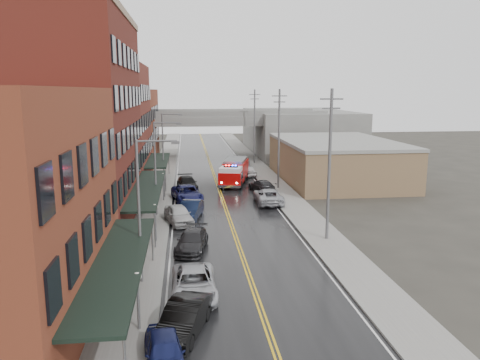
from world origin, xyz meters
TOP-DOWN VIEW (x-y plane):
  - ground at (0.00, 0.00)m, footprint 220.00×220.00m
  - road at (0.00, 30.00)m, footprint 11.00×160.00m
  - sidewalk_left at (-7.30, 30.00)m, footprint 3.00×160.00m
  - sidewalk_right at (7.30, 30.00)m, footprint 3.00×160.00m
  - curb_left at (-5.65, 30.00)m, footprint 0.30×160.00m
  - curb_right at (5.65, 30.00)m, footprint 0.30×160.00m
  - brick_building_b at (-13.30, 23.00)m, footprint 9.00×20.00m
  - brick_building_c at (-13.30, 40.50)m, footprint 9.00×15.00m
  - brick_building_far at (-13.30, 58.00)m, footprint 9.00×20.00m
  - tan_building at (16.00, 40.00)m, footprint 14.00×22.00m
  - right_far_block at (18.00, 70.00)m, footprint 18.00×30.00m
  - awning_0 at (-7.49, 4.00)m, footprint 2.60×16.00m
  - awning_1 at (-7.49, 23.00)m, footprint 2.60×18.00m
  - awning_2 at (-7.49, 40.50)m, footprint 2.60×13.00m
  - globe_lamp_0 at (-6.40, 2.00)m, footprint 0.44×0.44m
  - globe_lamp_1 at (-6.40, 16.00)m, footprint 0.44×0.44m
  - globe_lamp_2 at (-6.40, 30.00)m, footprint 0.44×0.44m
  - street_lamp_0 at (-6.55, 8.00)m, footprint 2.64×0.22m
  - street_lamp_1 at (-6.55, 24.00)m, footprint 2.64×0.22m
  - street_lamp_2 at (-6.55, 40.00)m, footprint 2.64×0.22m
  - utility_pole_0 at (7.20, 15.00)m, footprint 1.80×0.24m
  - utility_pole_1 at (7.20, 35.00)m, footprint 1.80×0.24m
  - utility_pole_2 at (7.20, 55.00)m, footprint 1.80×0.24m
  - overpass at (0.00, 62.00)m, footprint 40.00×10.00m
  - fire_truck at (2.17, 38.50)m, footprint 5.02×8.96m
  - parked_car_left_0 at (-5.00, -1.24)m, footprint 2.18×4.40m
  - parked_car_left_1 at (-4.17, 1.51)m, footprint 3.14×5.23m
  - parked_car_left_2 at (-3.60, 5.80)m, footprint 2.65×5.61m
  - parked_car_left_3 at (-3.60, 13.79)m, footprint 2.92×5.37m
  - parked_car_left_4 at (-4.67, 21.20)m, footprint 3.16×5.23m
  - parked_car_left_5 at (-3.60, 22.80)m, footprint 2.78×5.26m
  - parked_car_left_6 at (-3.88, 29.89)m, footprint 3.79×6.41m
  - parked_car_left_7 at (-3.84, 35.67)m, footprint 2.77×5.70m
  - parked_car_right_0 at (4.67, 27.75)m, footprint 2.77×5.89m
  - parked_car_right_1 at (5.00, 33.96)m, footprint 3.08×5.10m
  - parked_car_right_2 at (4.47, 44.09)m, footprint 2.71×4.99m
  - parked_car_right_3 at (5.00, 51.16)m, footprint 2.34×4.49m

SIDE VIEW (x-z plane):
  - ground at x=0.00m, z-range 0.00..0.00m
  - road at x=0.00m, z-range 0.00..0.02m
  - sidewalk_left at x=-7.30m, z-range 0.00..0.15m
  - sidewalk_right at x=7.30m, z-range 0.00..0.15m
  - curb_left at x=-5.65m, z-range 0.00..0.15m
  - curb_right at x=5.65m, z-range 0.00..0.15m
  - parked_car_right_1 at x=5.00m, z-range 0.00..1.38m
  - parked_car_right_3 at x=5.00m, z-range 0.00..1.41m
  - parked_car_left_0 at x=-5.00m, z-range 0.00..1.44m
  - parked_car_left_3 at x=-3.60m, z-range 0.00..1.48m
  - parked_car_left_2 at x=-3.60m, z-range 0.00..1.55m
  - parked_car_left_7 at x=-3.84m, z-range 0.00..1.60m
  - parked_car_right_2 at x=4.47m, z-range 0.00..1.61m
  - parked_car_left_1 at x=-4.17m, z-range 0.00..1.63m
  - parked_car_right_0 at x=4.67m, z-range 0.00..1.63m
  - parked_car_left_5 at x=-3.60m, z-range 0.00..1.65m
  - parked_car_left_4 at x=-4.67m, z-range 0.00..1.66m
  - parked_car_left_6 at x=-3.88m, z-range 0.00..1.67m
  - fire_truck at x=2.17m, z-range 0.13..3.25m
  - globe_lamp_0 at x=-6.40m, z-range 0.75..3.87m
  - globe_lamp_1 at x=-6.40m, z-range 0.75..3.87m
  - globe_lamp_2 at x=-6.40m, z-range 0.75..3.87m
  - tan_building at x=16.00m, z-range 0.00..5.00m
  - awning_2 at x=-7.49m, z-range 1.44..4.53m
  - awning_0 at x=-7.49m, z-range 1.44..4.53m
  - awning_1 at x=-7.49m, z-range 1.44..4.53m
  - right_far_block at x=18.00m, z-range 0.00..8.00m
  - street_lamp_0 at x=-6.55m, z-range 0.69..9.69m
  - street_lamp_1 at x=-6.55m, z-range 0.69..9.69m
  - street_lamp_2 at x=-6.55m, z-range 0.69..9.69m
  - overpass at x=0.00m, z-range 2.24..9.74m
  - brick_building_far at x=-13.30m, z-range 0.00..12.00m
  - utility_pole_0 at x=7.20m, z-range 0.31..12.31m
  - utility_pole_1 at x=7.20m, z-range 0.31..12.31m
  - utility_pole_2 at x=7.20m, z-range 0.31..12.31m
  - brick_building_c at x=-13.30m, z-range 0.00..15.00m
  - brick_building_b at x=-13.30m, z-range 0.00..18.00m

